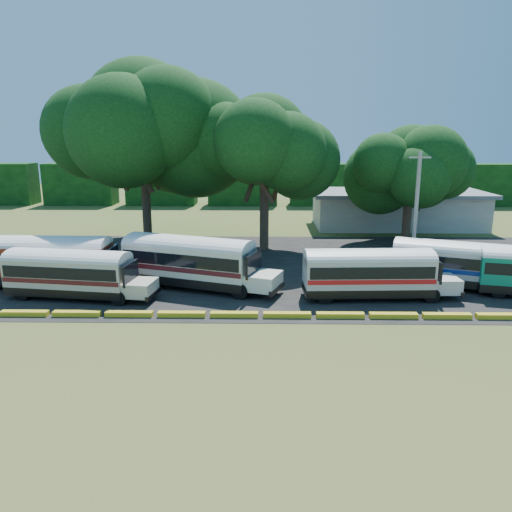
{
  "coord_description": "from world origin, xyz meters",
  "views": [
    {
      "loc": [
        3.2,
        -25.65,
        10.08
      ],
      "look_at": [
        2.65,
        6.0,
        2.37
      ],
      "focal_mm": 35.0,
      "sensor_mm": 36.0,
      "label": 1
    }
  ],
  "objects_px": {
    "bus_red": "(49,258)",
    "bus_white_red": "(371,271)",
    "tree_west": "(142,120)",
    "bus_cream_west": "(72,271)"
  },
  "relations": [
    {
      "from": "bus_red",
      "to": "bus_white_red",
      "type": "xyz_separation_m",
      "value": [
        21.28,
        -2.27,
        -0.19
      ]
    },
    {
      "from": "bus_white_red",
      "to": "bus_red",
      "type": "bearing_deg",
      "value": 171.35
    },
    {
      "from": "bus_white_red",
      "to": "tree_west",
      "type": "height_order",
      "value": "tree_west"
    },
    {
      "from": "bus_white_red",
      "to": "tree_west",
      "type": "xyz_separation_m",
      "value": [
        -17.56,
        15.26,
        9.53
      ]
    },
    {
      "from": "bus_red",
      "to": "tree_west",
      "type": "bearing_deg",
      "value": 74.82
    },
    {
      "from": "bus_red",
      "to": "bus_white_red",
      "type": "relative_size",
      "value": 1.08
    },
    {
      "from": "bus_cream_west",
      "to": "bus_white_red",
      "type": "bearing_deg",
      "value": 8.87
    },
    {
      "from": "bus_red",
      "to": "tree_west",
      "type": "distance_m",
      "value": 16.43
    },
    {
      "from": "bus_red",
      "to": "bus_cream_west",
      "type": "height_order",
      "value": "bus_red"
    },
    {
      "from": "bus_cream_west",
      "to": "bus_red",
      "type": "bearing_deg",
      "value": 142.9
    }
  ]
}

